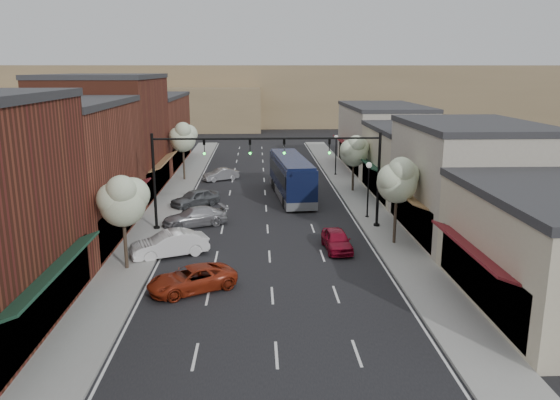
{
  "coord_description": "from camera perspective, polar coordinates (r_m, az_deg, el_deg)",
  "views": [
    {
      "loc": [
        -0.71,
        -30.1,
        11.35
      ],
      "look_at": [
        0.9,
        7.84,
        2.2
      ],
      "focal_mm": 35.0,
      "sensor_mm": 36.0,
      "label": 1
    }
  ],
  "objects": [
    {
      "name": "parked_car_e",
      "position": [
        57.19,
        -6.23,
        2.65
      ],
      "size": [
        3.92,
        3.02,
        1.24
      ],
      "primitive_type": "imported",
      "rotation": [
        0.0,
        0.0,
        -1.05
      ],
      "color": "#A8A8AD",
      "rests_on": "ground"
    },
    {
      "name": "lamp_post_near",
      "position": [
        42.31,
        9.23,
        2.0
      ],
      "size": [
        0.44,
        0.44,
        4.44
      ],
      "color": "black",
      "rests_on": "ground"
    },
    {
      "name": "bldg_right_midnear",
      "position": [
        39.58,
        19.01,
        1.96
      ],
      "size": [
        9.14,
        12.1,
        7.9
      ],
      "color": "#AFA896",
      "rests_on": "ground"
    },
    {
      "name": "parked_car_b",
      "position": [
        34.56,
        -11.49,
        -4.54
      ],
      "size": [
        5.02,
        3.36,
        1.56
      ],
      "primitive_type": "imported",
      "rotation": [
        0.0,
        0.0,
        -1.18
      ],
      "color": "white",
      "rests_on": "ground"
    },
    {
      "name": "sidewalk_right",
      "position": [
        50.71,
        7.98,
        0.57
      ],
      "size": [
        2.8,
        73.0,
        0.15
      ],
      "primitive_type": "cube",
      "color": "gray",
      "rests_on": "ground"
    },
    {
      "name": "curb_left",
      "position": [
        50.28,
        -9.55,
        0.4
      ],
      "size": [
        0.25,
        73.0,
        0.17
      ],
      "primitive_type": "cube",
      "color": "gray",
      "rests_on": "ground"
    },
    {
      "name": "bldg_left_midnear",
      "position": [
        39.12,
        -22.63,
        2.65
      ],
      "size": [
        10.14,
        14.1,
        9.4
      ],
      "color": "brown",
      "rests_on": "ground"
    },
    {
      "name": "hill_far",
      "position": [
        120.22,
        -2.13,
        10.99
      ],
      "size": [
        120.0,
        30.0,
        12.0
      ],
      "primitive_type": "cube",
      "color": "#7A6647",
      "rests_on": "ground"
    },
    {
      "name": "parked_car_a",
      "position": [
        29.18,
        -9.22,
        -8.16
      ],
      "size": [
        5.12,
        4.1,
        1.29
      ],
      "primitive_type": "imported",
      "rotation": [
        0.0,
        0.0,
        -1.08
      ],
      "color": "maroon",
      "rests_on": "ground"
    },
    {
      "name": "bldg_right_far",
      "position": [
        64.21,
        10.64,
        6.44
      ],
      "size": [
        9.14,
        16.1,
        7.4
      ],
      "color": "#AFA896",
      "rests_on": "ground"
    },
    {
      "name": "tree_left_far",
      "position": [
        56.95,
        -10.09,
        6.54
      ],
      "size": [
        2.85,
        2.65,
        6.13
      ],
      "color": "#47382B",
      "rests_on": "ground"
    },
    {
      "name": "tree_left_near",
      "position": [
        31.78,
        -16.1,
        0.05
      ],
      "size": [
        2.85,
        2.65,
        5.69
      ],
      "color": "#47382B",
      "rests_on": "ground"
    },
    {
      "name": "bldg_right_midfar",
      "position": [
        50.87,
        14.09,
        3.88
      ],
      "size": [
        9.14,
        12.1,
        6.4
      ],
      "color": "#C1B799",
      "rests_on": "ground"
    },
    {
      "name": "tree_right_far",
      "position": [
        51.38,
        7.78,
        5.19
      ],
      "size": [
        2.85,
        2.65,
        5.43
      ],
      "color": "#47382B",
      "rests_on": "ground"
    },
    {
      "name": "curb_right",
      "position": [
        50.48,
        6.42,
        0.56
      ],
      "size": [
        0.25,
        73.0,
        0.17
      ],
      "primitive_type": "cube",
      "color": "gray",
      "rests_on": "ground"
    },
    {
      "name": "signal_mast_right",
      "position": [
        39.2,
        6.91,
        3.57
      ],
      "size": [
        8.22,
        0.46,
        7.0
      ],
      "color": "black",
      "rests_on": "ground"
    },
    {
      "name": "bldg_right_near",
      "position": [
        29.31,
        27.23,
        -4.72
      ],
      "size": [
        9.14,
        12.1,
        5.9
      ],
      "color": "#C1B799",
      "rests_on": "ground"
    },
    {
      "name": "signal_mast_left",
      "position": [
        39.0,
        -9.65,
        3.42
      ],
      "size": [
        8.22,
        0.46,
        7.0
      ],
      "color": "black",
      "rests_on": "ground"
    },
    {
      "name": "tree_right_near",
      "position": [
        35.89,
        12.24,
        2.16
      ],
      "size": [
        2.85,
        2.65,
        5.95
      ],
      "color": "#47382B",
      "rests_on": "ground"
    },
    {
      "name": "hill_near",
      "position": [
        111.04,
        -15.26,
        9.28
      ],
      "size": [
        50.0,
        20.0,
        8.0
      ],
      "primitive_type": "cube",
      "color": "#7A6647",
      "rests_on": "ground"
    },
    {
      "name": "coach_bus",
      "position": [
        49.24,
        1.18,
        2.47
      ],
      "size": [
        3.62,
        12.05,
        3.63
      ],
      "rotation": [
        0.0,
        0.0,
        0.09
      ],
      "color": "#0D1536",
      "rests_on": "ground"
    },
    {
      "name": "ground",
      "position": [
        32.17,
        -1.02,
        -7.11
      ],
      "size": [
        160.0,
        160.0,
        0.0
      ],
      "primitive_type": "plane",
      "color": "black",
      "rests_on": "ground"
    },
    {
      "name": "parked_car_c",
      "position": [
        40.81,
        -8.9,
        -1.75
      ],
      "size": [
        5.19,
        3.58,
        1.39
      ],
      "primitive_type": "imported",
      "rotation": [
        0.0,
        0.0,
        -1.19
      ],
      "color": "#9B9BA0",
      "rests_on": "ground"
    },
    {
      "name": "sidewalk_left",
      "position": [
        50.48,
        -11.13,
        0.38
      ],
      "size": [
        2.8,
        73.0,
        0.15
      ],
      "primitive_type": "cube",
      "color": "gray",
      "rests_on": "ground"
    },
    {
      "name": "bldg_left_midfar",
      "position": [
        52.23,
        -17.54,
        6.39
      ],
      "size": [
        10.14,
        14.1,
        10.9
      ],
      "color": "maroon",
      "rests_on": "ground"
    },
    {
      "name": "lamp_post_far",
      "position": [
        59.31,
        5.87,
        5.39
      ],
      "size": [
        0.44,
        0.44,
        4.44
      ],
      "color": "black",
      "rests_on": "ground"
    },
    {
      "name": "red_hatchback",
      "position": [
        35.2,
        5.95,
        -4.19
      ],
      "size": [
        1.81,
        4.02,
        1.34
      ],
      "primitive_type": "imported",
      "rotation": [
        0.0,
        0.0,
        0.06
      ],
      "color": "maroon",
      "rests_on": "ground"
    },
    {
      "name": "parked_car_d",
      "position": [
        46.54,
        -8.85,
        0.2
      ],
      "size": [
        4.41,
        4.13,
        1.47
      ],
      "primitive_type": "imported",
      "rotation": [
        0.0,
        0.0,
        -0.86
      ],
      "color": "#55595C",
      "rests_on": "ground"
    },
    {
      "name": "bldg_left_far",
      "position": [
        67.85,
        -14.01,
        7.07
      ],
      "size": [
        10.14,
        18.1,
        8.4
      ],
      "color": "brown",
      "rests_on": "ground"
    }
  ]
}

